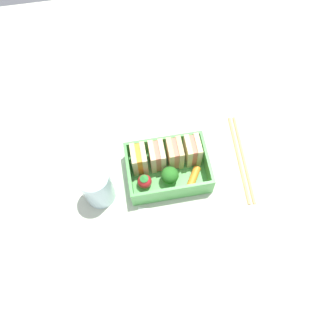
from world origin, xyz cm
name	(u,v)px	position (x,y,z in cm)	size (l,w,h in cm)	color
ground_plane	(168,175)	(0.00, 0.00, -1.00)	(120.00, 120.00, 2.00)	beige
bento_tray	(168,172)	(0.00, 0.00, 0.60)	(16.79, 12.12, 1.20)	#51AC50
bento_rim	(168,167)	(0.00, 0.00, 3.32)	(16.79, 12.12, 4.25)	#51AC50
sandwich_left	(139,159)	(-5.62, 2.32, 4.24)	(3.05, 4.64, 6.08)	#D6BE88
sandwich_center_left	(157,156)	(-1.87, 2.32, 4.24)	(3.05, 4.64, 6.08)	beige
sandwich_center	(175,153)	(1.87, 2.32, 4.24)	(3.05, 4.64, 6.08)	#D2B87B
sandwich_center_right	(192,151)	(5.62, 2.32, 4.24)	(3.05, 4.64, 6.08)	beige
strawberry_far_left	(145,181)	(-5.27, -2.14, 2.80)	(2.96, 2.96, 3.56)	red
broccoli_floret	(171,175)	(0.25, -2.13, 3.64)	(3.63, 3.63, 4.34)	#8AC05E
carrot_stick_far_left	(194,177)	(4.96, -2.65, 2.00)	(1.59, 1.59, 4.55)	orange
chopstick_pair	(241,158)	(16.51, 0.64, 0.35)	(3.17, 21.54, 0.70)	tan
drinking_glass	(97,187)	(-14.61, -2.45, 4.69)	(6.07, 6.07, 9.37)	silver
folded_napkin	(161,239)	(-3.85, -13.89, 0.20)	(11.99, 11.32, 0.40)	white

